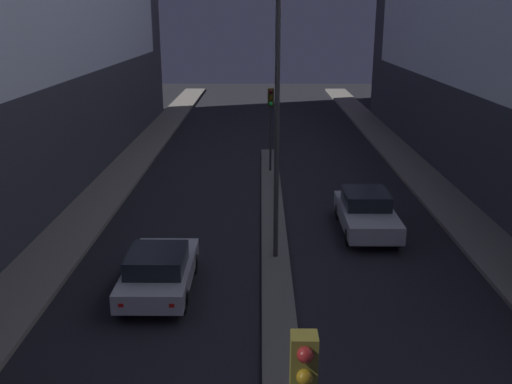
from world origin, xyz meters
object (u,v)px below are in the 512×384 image
(street_lamp, at_px, (277,77))
(car_right_lane, at_px, (366,212))
(car_left_lane, at_px, (159,270))
(traffic_light_mid, at_px, (271,111))

(street_lamp, relative_size, car_right_lane, 2.02)
(street_lamp, distance_m, car_left_lane, 6.86)
(car_left_lane, height_order, car_right_lane, car_right_lane)
(traffic_light_mid, distance_m, street_lamp, 11.40)
(traffic_light_mid, height_order, car_right_lane, traffic_light_mid)
(traffic_light_mid, relative_size, car_left_lane, 1.04)
(traffic_light_mid, xyz_separation_m, car_left_lane, (-3.52, -13.41, -2.56))
(street_lamp, bearing_deg, traffic_light_mid, 90.00)
(traffic_light_mid, bearing_deg, street_lamp, -90.00)
(street_lamp, distance_m, car_right_lane, 6.96)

